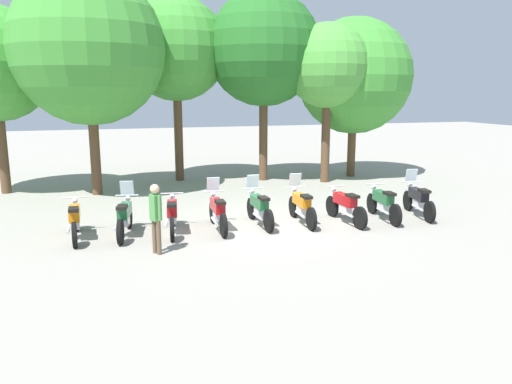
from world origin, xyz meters
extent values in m
plane|color=gray|center=(0.00, 0.00, 0.00)|extent=(80.00, 80.00, 0.00)
cylinder|color=black|center=(-4.97, 1.07, 0.32)|extent=(0.11, 0.64, 0.64)
cylinder|color=black|center=(-4.94, -0.48, 0.32)|extent=(0.11, 0.64, 0.64)
cube|color=silver|center=(-4.97, 1.07, 0.66)|extent=(0.13, 0.36, 0.04)
cube|color=orange|center=(-4.96, 0.35, 0.67)|extent=(0.28, 0.95, 0.30)
cube|color=silver|center=(-4.96, 0.30, 0.40)|extent=(0.23, 0.40, 0.24)
cube|color=black|center=(-4.95, -0.05, 0.86)|extent=(0.25, 0.44, 0.08)
cylinder|color=silver|center=(-4.97, 0.98, 0.64)|extent=(0.05, 0.23, 0.64)
cylinder|color=silver|center=(-4.97, 0.89, 0.97)|extent=(0.62, 0.05, 0.04)
sphere|color=silver|center=(-4.97, 1.02, 0.85)|extent=(0.16, 0.16, 0.16)
cylinder|color=silver|center=(-5.11, -0.01, 0.34)|extent=(0.08, 0.70, 0.07)
cylinder|color=black|center=(-3.57, 0.95, 0.32)|extent=(0.22, 0.65, 0.64)
cylinder|color=black|center=(-3.86, -0.57, 0.32)|extent=(0.22, 0.65, 0.64)
cube|color=silver|center=(-3.57, 0.95, 0.66)|extent=(0.19, 0.38, 0.04)
cube|color=#1E6033|center=(-3.71, 0.24, 0.67)|extent=(0.43, 0.98, 0.30)
cube|color=silver|center=(-3.72, 0.19, 0.40)|extent=(0.29, 0.43, 0.24)
cube|color=black|center=(-3.78, -0.15, 0.86)|extent=(0.32, 0.48, 0.08)
cylinder|color=silver|center=(-3.59, 0.87, 0.64)|extent=(0.09, 0.23, 0.64)
cylinder|color=silver|center=(-3.60, 0.78, 0.97)|extent=(0.62, 0.15, 0.04)
sphere|color=silver|center=(-3.58, 0.91, 0.85)|extent=(0.19, 0.19, 0.16)
cylinder|color=silver|center=(-3.93, -0.07, 0.34)|extent=(0.20, 0.70, 0.07)
cube|color=silver|center=(-3.59, 0.84, 1.17)|extent=(0.38, 0.20, 0.39)
cylinder|color=black|center=(-2.36, 0.87, 0.32)|extent=(0.19, 0.65, 0.64)
cylinder|color=black|center=(-2.59, -0.67, 0.32)|extent=(0.19, 0.65, 0.64)
cube|color=silver|center=(-2.36, 0.87, 0.66)|extent=(0.17, 0.37, 0.04)
cube|color=red|center=(-2.47, 0.15, 0.67)|extent=(0.40, 0.98, 0.30)
cube|color=silver|center=(-2.48, 0.10, 0.40)|extent=(0.28, 0.43, 0.24)
cube|color=black|center=(-2.53, -0.25, 0.86)|extent=(0.30, 0.47, 0.08)
cylinder|color=silver|center=(-2.38, 0.78, 0.64)|extent=(0.08, 0.23, 0.64)
cylinder|color=silver|center=(-2.39, 0.69, 0.97)|extent=(0.62, 0.13, 0.04)
sphere|color=silver|center=(-2.37, 0.82, 0.85)|extent=(0.18, 0.18, 0.16)
cylinder|color=silver|center=(-2.68, -0.17, 0.34)|extent=(0.17, 0.70, 0.07)
cylinder|color=black|center=(-1.22, 0.81, 0.32)|extent=(0.12, 0.64, 0.64)
cylinder|color=black|center=(-1.26, -0.74, 0.32)|extent=(0.12, 0.64, 0.64)
cube|color=silver|center=(-1.22, 0.81, 0.66)|extent=(0.13, 0.36, 0.04)
cube|color=red|center=(-1.24, 0.09, 0.67)|extent=(0.29, 0.96, 0.30)
cube|color=silver|center=(-1.24, 0.04, 0.40)|extent=(0.23, 0.41, 0.24)
cube|color=black|center=(-1.25, -0.31, 0.86)|extent=(0.25, 0.45, 0.08)
cylinder|color=silver|center=(-1.22, 0.72, 0.64)|extent=(0.06, 0.23, 0.64)
cylinder|color=silver|center=(-1.22, 0.63, 0.97)|extent=(0.62, 0.05, 0.04)
sphere|color=silver|center=(-1.22, 0.76, 0.85)|extent=(0.16, 0.16, 0.16)
cylinder|color=silver|center=(-1.41, -0.26, 0.34)|extent=(0.09, 0.70, 0.07)
cube|color=silver|center=(-1.22, 0.69, 1.17)|extent=(0.36, 0.14, 0.39)
cylinder|color=black|center=(-0.01, 0.92, 0.32)|extent=(0.11, 0.64, 0.64)
cylinder|color=black|center=(0.01, -0.63, 0.32)|extent=(0.11, 0.64, 0.64)
cube|color=silver|center=(-0.01, 0.92, 0.66)|extent=(0.13, 0.36, 0.04)
cube|color=#1E6033|center=(0.00, 0.19, 0.67)|extent=(0.27, 0.95, 0.30)
cube|color=silver|center=(0.00, 0.14, 0.40)|extent=(0.23, 0.40, 0.24)
cube|color=black|center=(0.01, -0.21, 0.86)|extent=(0.25, 0.44, 0.08)
cylinder|color=silver|center=(-0.01, 0.83, 0.64)|extent=(0.05, 0.23, 0.64)
cylinder|color=silver|center=(-0.01, 0.74, 0.97)|extent=(0.62, 0.05, 0.04)
sphere|color=silver|center=(-0.01, 0.87, 0.85)|extent=(0.16, 0.16, 0.16)
cylinder|color=silver|center=(-0.16, -0.16, 0.34)|extent=(0.08, 0.70, 0.07)
cube|color=silver|center=(-0.01, 0.80, 1.17)|extent=(0.36, 0.14, 0.39)
cylinder|color=black|center=(1.28, 0.78, 0.32)|extent=(0.13, 0.64, 0.64)
cylinder|color=black|center=(1.20, -0.77, 0.32)|extent=(0.13, 0.64, 0.64)
cube|color=silver|center=(1.28, 0.78, 0.66)|extent=(0.14, 0.37, 0.04)
cube|color=orange|center=(1.24, 0.06, 0.67)|extent=(0.31, 0.96, 0.30)
cube|color=silver|center=(1.24, 0.01, 0.40)|extent=(0.24, 0.41, 0.24)
cube|color=black|center=(1.22, -0.34, 0.86)|extent=(0.26, 0.45, 0.08)
cylinder|color=silver|center=(1.27, 0.69, 0.64)|extent=(0.06, 0.23, 0.64)
cylinder|color=silver|center=(1.27, 0.60, 0.97)|extent=(0.62, 0.07, 0.04)
sphere|color=silver|center=(1.27, 0.73, 0.85)|extent=(0.17, 0.17, 0.16)
cylinder|color=silver|center=(1.06, -0.28, 0.34)|extent=(0.10, 0.70, 0.07)
cube|color=silver|center=(1.27, 0.66, 1.17)|extent=(0.37, 0.15, 0.39)
cylinder|color=black|center=(2.43, 0.48, 0.32)|extent=(0.14, 0.65, 0.64)
cylinder|color=black|center=(2.53, -1.07, 0.32)|extent=(0.14, 0.65, 0.64)
cube|color=silver|center=(2.43, 0.48, 0.66)|extent=(0.14, 0.37, 0.04)
cube|color=red|center=(2.47, -0.24, 0.67)|extent=(0.32, 0.96, 0.30)
cube|color=silver|center=(2.48, -0.29, 0.40)|extent=(0.24, 0.41, 0.24)
cube|color=black|center=(2.50, -0.64, 0.86)|extent=(0.27, 0.45, 0.08)
cylinder|color=silver|center=(2.43, 0.39, 0.64)|extent=(0.06, 0.23, 0.64)
cylinder|color=silver|center=(2.44, 0.30, 0.97)|extent=(0.62, 0.07, 0.04)
sphere|color=silver|center=(2.43, 0.43, 0.85)|extent=(0.17, 0.17, 0.16)
cylinder|color=silver|center=(2.34, -0.60, 0.34)|extent=(0.11, 0.70, 0.07)
cylinder|color=black|center=(3.79, 0.46, 0.32)|extent=(0.16, 0.65, 0.64)
cylinder|color=black|center=(3.64, -1.08, 0.32)|extent=(0.16, 0.65, 0.64)
cube|color=silver|center=(3.79, 0.46, 0.66)|extent=(0.16, 0.37, 0.04)
cube|color=#1E6033|center=(3.72, -0.26, 0.67)|extent=(0.35, 0.97, 0.30)
cube|color=silver|center=(3.72, -0.31, 0.40)|extent=(0.26, 0.42, 0.24)
cube|color=black|center=(3.68, -0.66, 0.86)|extent=(0.28, 0.46, 0.08)
cylinder|color=silver|center=(3.79, 0.37, 0.64)|extent=(0.07, 0.23, 0.64)
cylinder|color=silver|center=(3.78, 0.28, 0.97)|extent=(0.62, 0.10, 0.04)
sphere|color=silver|center=(3.79, 0.41, 0.85)|extent=(0.18, 0.18, 0.16)
cylinder|color=silver|center=(3.53, -0.59, 0.34)|extent=(0.14, 0.70, 0.07)
cylinder|color=black|center=(5.11, 0.48, 0.32)|extent=(0.22, 0.65, 0.64)
cylinder|color=black|center=(4.80, -1.03, 0.32)|extent=(0.22, 0.65, 0.64)
cube|color=silver|center=(5.11, 0.48, 0.66)|extent=(0.19, 0.38, 0.04)
cube|color=black|center=(4.96, -0.23, 0.67)|extent=(0.44, 0.98, 0.30)
cube|color=silver|center=(4.96, -0.27, 0.40)|extent=(0.29, 0.44, 0.24)
cube|color=black|center=(4.89, -0.62, 0.86)|extent=(0.32, 0.48, 0.08)
cylinder|color=silver|center=(5.09, 0.40, 0.64)|extent=(0.09, 0.23, 0.64)
cylinder|color=silver|center=(5.07, 0.31, 0.97)|extent=(0.61, 0.16, 0.04)
sphere|color=silver|center=(5.10, 0.44, 0.85)|extent=(0.19, 0.19, 0.16)
cylinder|color=silver|center=(4.74, -0.54, 0.34)|extent=(0.21, 0.70, 0.07)
cube|color=silver|center=(5.08, 0.37, 1.17)|extent=(0.38, 0.20, 0.39)
cylinder|color=brown|center=(-3.03, -1.64, 0.41)|extent=(0.15, 0.15, 0.81)
cylinder|color=brown|center=(-3.11, -1.49, 0.41)|extent=(0.15, 0.15, 0.81)
cube|color=#4C8C47|center=(-3.07, -1.57, 1.11)|extent=(0.28, 0.29, 0.61)
cylinder|color=#4C8C47|center=(-2.99, -1.71, 1.13)|extent=(0.11, 0.11, 0.58)
cylinder|color=#4C8C47|center=(-3.15, -1.43, 1.13)|extent=(0.11, 0.11, 0.58)
sphere|color=#DBAD89|center=(-3.07, -1.57, 1.56)|extent=(0.30, 0.30, 0.22)
cylinder|color=brown|center=(-7.73, 7.34, 1.64)|extent=(0.36, 0.36, 3.28)
cylinder|color=brown|center=(-4.45, 6.08, 1.68)|extent=(0.36, 0.36, 3.35)
sphere|color=#3D8E33|center=(-4.45, 6.08, 5.23)|extent=(5.38, 5.38, 5.38)
cylinder|color=brown|center=(-1.07, 8.22, 1.99)|extent=(0.36, 0.36, 3.98)
sphere|color=#3D8E33|center=(-1.07, 8.22, 5.46)|extent=(4.24, 4.24, 4.24)
cylinder|color=brown|center=(2.39, 7.20, 1.92)|extent=(0.36, 0.36, 3.83)
sphere|color=#236623|center=(2.39, 7.20, 5.47)|extent=(4.69, 4.69, 4.69)
cylinder|color=brown|center=(4.73, 6.00, 1.80)|extent=(0.36, 0.36, 3.59)
sphere|color=#4C9E3D|center=(4.73, 6.00, 4.79)|extent=(3.41, 3.41, 3.41)
cylinder|color=brown|center=(6.49, 7.01, 1.33)|extent=(0.36, 0.36, 2.66)
sphere|color=#3D8E33|center=(6.49, 7.01, 4.41)|extent=(5.00, 5.00, 5.00)
camera|label=1|loc=(-4.13, -12.91, 3.74)|focal=34.79mm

